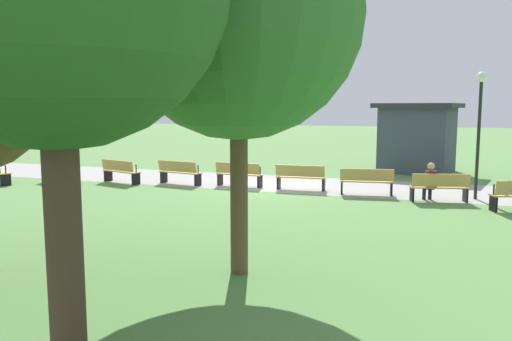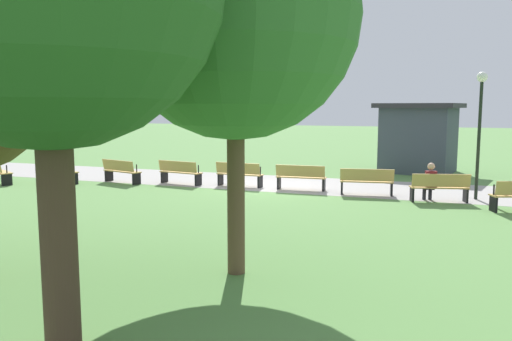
% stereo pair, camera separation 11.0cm
% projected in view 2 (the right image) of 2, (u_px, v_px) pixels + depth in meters
% --- Properties ---
extents(ground_plane, '(120.00, 120.00, 0.00)m').
position_uv_depth(ground_plane, '(270.00, 188.00, 18.31)').
color(ground_plane, '#5B8C47').
extents(path_paving, '(39.68, 4.06, 0.01)m').
position_uv_depth(path_paving, '(280.00, 183.00, 19.39)').
color(path_paving, '#A39E99').
rests_on(path_paving, ground).
extents(bench_2, '(1.77, 1.08, 0.89)m').
position_uv_depth(bench_2, '(61.00, 171.00, 19.50)').
color(bench_2, tan).
rests_on(bench_2, ground).
extents(bench_3, '(1.78, 0.92, 0.89)m').
position_uv_depth(bench_3, '(121.00, 171.00, 19.43)').
color(bench_3, tan).
rests_on(bench_3, ground).
extents(bench_4, '(1.77, 0.75, 0.89)m').
position_uv_depth(bench_4, '(180.00, 172.00, 19.12)').
color(bench_4, tan).
rests_on(bench_4, ground).
extents(bench_5, '(1.74, 0.57, 0.89)m').
position_uv_depth(bench_5, '(239.00, 174.00, 18.56)').
color(bench_5, tan).
rests_on(bench_5, ground).
extents(bench_6, '(1.74, 0.57, 0.89)m').
position_uv_depth(bench_6, '(301.00, 177.00, 17.76)').
color(bench_6, tan).
rests_on(bench_6, ground).
extents(bench_7, '(1.77, 0.75, 0.89)m').
position_uv_depth(bench_7, '(367.00, 181.00, 16.74)').
color(bench_7, tan).
rests_on(bench_7, ground).
extents(bench_8, '(1.78, 0.92, 0.89)m').
position_uv_depth(bench_8, '(440.00, 187.00, 15.50)').
color(bench_8, tan).
rests_on(bench_8, ground).
extents(person_seated, '(0.43, 0.58, 1.20)m').
position_uv_depth(person_seated, '(430.00, 181.00, 15.64)').
color(person_seated, maroon).
rests_on(person_seated, ground).
extents(tree_0, '(4.17, 4.17, 6.49)m').
position_uv_depth(tree_0, '(235.00, 15.00, 8.42)').
color(tree_0, brown).
rests_on(tree_0, ground).
extents(lamp_post, '(0.32, 0.32, 3.95)m').
position_uv_depth(lamp_post, '(480.00, 111.00, 15.73)').
color(lamp_post, black).
rests_on(lamp_post, ground).
extents(kiosk, '(3.89, 3.67, 3.04)m').
position_uv_depth(kiosk, '(419.00, 137.00, 22.55)').
color(kiosk, '#38424C').
rests_on(kiosk, ground).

